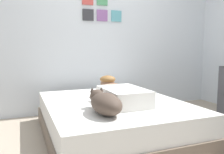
{
  "coord_description": "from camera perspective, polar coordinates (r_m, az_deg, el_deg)",
  "views": [
    {
      "loc": [
        -1.27,
        -2.22,
        1.01
      ],
      "look_at": [
        -0.16,
        0.57,
        0.65
      ],
      "focal_mm": 37.47,
      "sensor_mm": 36.0,
      "label": 1
    }
  ],
  "objects": [
    {
      "name": "pillow",
      "position": [
        3.34,
        0.77,
        -2.72
      ],
      "size": [
        0.52,
        0.32,
        0.11
      ],
      "primitive_type": "ellipsoid",
      "color": "white",
      "rests_on": "bed"
    },
    {
      "name": "person_lying",
      "position": [
        2.71,
        1.63,
        -3.88
      ],
      "size": [
        0.43,
        0.92,
        0.27
      ],
      "color": "white",
      "rests_on": "bed"
    },
    {
      "name": "coffee_cup",
      "position": [
        3.18,
        1.99,
        -3.53
      ],
      "size": [
        0.12,
        0.09,
        0.07
      ],
      "color": "white",
      "rests_on": "bed"
    },
    {
      "name": "bed",
      "position": [
        2.81,
        0.26,
        -9.95
      ],
      "size": [
        1.57,
        1.91,
        0.4
      ],
      "color": "#726051",
      "rests_on": "ground"
    },
    {
      "name": "back_wall",
      "position": [
        3.91,
        -2.7,
        10.36
      ],
      "size": [
        4.21,
        0.12,
        2.5
      ],
      "color": "silver",
      "rests_on": "ground"
    },
    {
      "name": "ground_plane",
      "position": [
        2.75,
        7.85,
        -14.8
      ],
      "size": [
        12.42,
        12.42,
        0.0
      ],
      "primitive_type": "plane",
      "color": "tan"
    },
    {
      "name": "cell_phone",
      "position": [
        2.6,
        5.7,
        -6.65
      ],
      "size": [
        0.07,
        0.14,
        0.01
      ],
      "primitive_type": "cube",
      "color": "black",
      "rests_on": "bed"
    },
    {
      "name": "dog",
      "position": [
        2.22,
        -1.76,
        -6.29
      ],
      "size": [
        0.26,
        0.57,
        0.21
      ],
      "color": "#4C3D33",
      "rests_on": "bed"
    }
  ]
}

